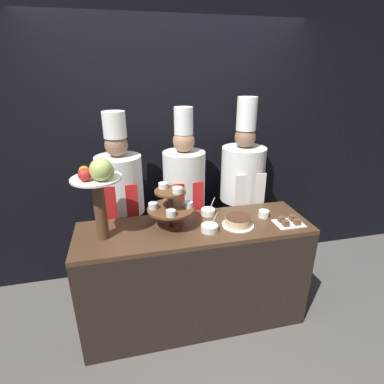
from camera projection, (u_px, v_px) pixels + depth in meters
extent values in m
plane|color=#5B5651|center=(203.00, 343.00, 2.43)|extent=(14.00, 14.00, 0.00)
cube|color=black|center=(174.00, 142.00, 2.94)|extent=(10.00, 0.06, 2.80)
cube|color=black|center=(195.00, 277.00, 2.51)|extent=(1.82, 0.56, 0.89)
cube|color=#4C3321|center=(195.00, 228.00, 2.34)|extent=(1.82, 0.56, 0.03)
cylinder|color=brown|center=(171.00, 226.00, 2.33)|extent=(0.16, 0.16, 0.02)
cylinder|color=brown|center=(171.00, 209.00, 2.27)|extent=(0.04, 0.04, 0.30)
cylinder|color=brown|center=(171.00, 209.00, 2.27)|extent=(0.36, 0.36, 0.02)
cylinder|color=brown|center=(170.00, 191.00, 2.22)|extent=(0.24, 0.24, 0.02)
cylinder|color=silver|center=(171.00, 213.00, 2.14)|extent=(0.07, 0.07, 0.04)
cylinder|color=gold|center=(171.00, 214.00, 2.14)|extent=(0.06, 0.06, 0.03)
cylinder|color=silver|center=(188.00, 205.00, 2.27)|extent=(0.07, 0.07, 0.04)
cylinder|color=beige|center=(188.00, 205.00, 2.27)|extent=(0.06, 0.06, 0.03)
cylinder|color=silver|center=(171.00, 198.00, 2.38)|extent=(0.07, 0.07, 0.04)
cylinder|color=green|center=(171.00, 199.00, 2.39)|extent=(0.06, 0.06, 0.03)
cylinder|color=silver|center=(153.00, 206.00, 2.25)|extent=(0.07, 0.07, 0.04)
cylinder|color=red|center=(153.00, 207.00, 2.25)|extent=(0.06, 0.06, 0.03)
cylinder|color=white|center=(177.00, 190.00, 2.16)|extent=(0.07, 0.07, 0.04)
cylinder|color=white|center=(163.00, 185.00, 2.25)|extent=(0.07, 0.07, 0.04)
cylinder|color=brown|center=(100.00, 210.00, 2.09)|extent=(0.08, 0.08, 0.45)
cylinder|color=white|center=(96.00, 178.00, 2.00)|extent=(0.34, 0.34, 0.01)
sphere|color=#84B742|center=(109.00, 171.00, 2.00)|extent=(0.08, 0.08, 0.08)
sphere|color=orange|center=(103.00, 168.00, 2.06)|extent=(0.08, 0.08, 0.08)
sphere|color=orange|center=(84.00, 171.00, 2.01)|extent=(0.07, 0.07, 0.07)
sphere|color=red|center=(85.00, 175.00, 1.92)|extent=(0.09, 0.09, 0.09)
sphere|color=#ADC160|center=(101.00, 170.00, 1.92)|extent=(0.15, 0.15, 0.15)
cylinder|color=white|center=(238.00, 225.00, 2.34)|extent=(0.25, 0.25, 0.01)
cylinder|color=#E0BC89|center=(238.00, 221.00, 2.33)|extent=(0.20, 0.20, 0.06)
cylinder|color=#472819|center=(238.00, 217.00, 2.32)|extent=(0.20, 0.20, 0.01)
cylinder|color=white|center=(264.00, 214.00, 2.47)|extent=(0.09, 0.09, 0.06)
cube|color=white|center=(289.00, 223.00, 2.37)|extent=(0.22, 0.17, 0.01)
cube|color=brown|center=(286.00, 223.00, 2.32)|extent=(0.04, 0.04, 0.04)
cube|color=brown|center=(297.00, 222.00, 2.34)|extent=(0.04, 0.04, 0.04)
cube|color=brown|center=(281.00, 219.00, 2.38)|extent=(0.04, 0.04, 0.04)
cube|color=brown|center=(293.00, 218.00, 2.40)|extent=(0.04, 0.04, 0.04)
cylinder|color=white|center=(210.00, 228.00, 2.25)|extent=(0.13, 0.13, 0.05)
cylinder|color=#BCBCC1|center=(214.00, 219.00, 2.23)|extent=(0.05, 0.01, 0.11)
cylinder|color=white|center=(208.00, 212.00, 2.52)|extent=(0.12, 0.12, 0.05)
cylinder|color=#BCBCC1|center=(212.00, 204.00, 2.50)|extent=(0.05, 0.01, 0.11)
cube|color=black|center=(127.00, 253.00, 2.84)|extent=(0.29, 0.16, 0.88)
cylinder|color=silver|center=(120.00, 185.00, 2.58)|extent=(0.39, 0.39, 0.50)
cube|color=red|center=(122.00, 204.00, 2.45)|extent=(0.27, 0.01, 0.32)
sphere|color=#846047|center=(116.00, 145.00, 2.45)|extent=(0.19, 0.19, 0.19)
cylinder|color=white|center=(114.00, 125.00, 2.39)|extent=(0.19, 0.19, 0.21)
cube|color=#38332D|center=(185.00, 249.00, 2.98)|extent=(0.28, 0.16, 0.80)
cylinder|color=silver|center=(184.00, 184.00, 2.71)|extent=(0.38, 0.38, 0.59)
cube|color=red|center=(189.00, 203.00, 2.60)|extent=(0.26, 0.01, 0.38)
sphere|color=#A37556|center=(184.00, 141.00, 2.57)|extent=(0.19, 0.19, 0.19)
cylinder|color=white|center=(184.00, 121.00, 2.50)|extent=(0.16, 0.16, 0.22)
cube|color=black|center=(238.00, 238.00, 3.08)|extent=(0.31, 0.17, 0.89)
cylinder|color=white|center=(243.00, 174.00, 2.82)|extent=(0.41, 0.41, 0.51)
cube|color=white|center=(250.00, 191.00, 2.68)|extent=(0.28, 0.01, 0.33)
sphere|color=#846047|center=(245.00, 137.00, 2.68)|extent=(0.19, 0.19, 0.19)
cylinder|color=white|center=(247.00, 114.00, 2.60)|extent=(0.18, 0.18, 0.29)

